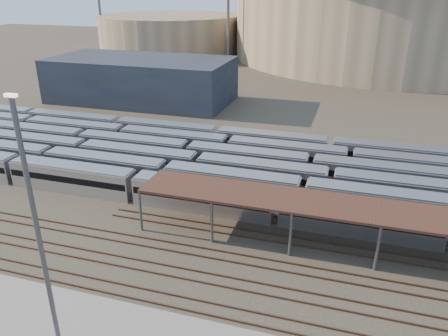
% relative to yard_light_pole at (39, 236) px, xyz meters
% --- Properties ---
extents(ground, '(420.00, 420.00, 0.00)m').
position_rel_yard_light_pole_xyz_m(ground, '(5.95, 16.70, -10.39)').
color(ground, '#383026').
rests_on(ground, ground).
extents(apron, '(50.00, 9.00, 0.20)m').
position_rel_yard_light_pole_xyz_m(apron, '(0.95, 1.70, -10.29)').
color(apron, gray).
rests_on(apron, ground).
extents(subway_trains, '(130.77, 23.90, 3.60)m').
position_rel_yard_light_pole_xyz_m(subway_trains, '(3.68, 35.20, -8.59)').
color(subway_trains, '#BCBCC1').
rests_on(subway_trains, ground).
extents(inspection_shed, '(60.30, 6.00, 5.30)m').
position_rel_yard_light_pole_xyz_m(inspection_shed, '(27.95, 20.70, -5.41)').
color(inspection_shed, '#56555A').
rests_on(inspection_shed, ground).
extents(empty_tracks, '(170.00, 9.62, 0.18)m').
position_rel_yard_light_pole_xyz_m(empty_tracks, '(5.95, 11.70, -10.30)').
color(empty_tracks, '#4C3323').
rests_on(empty_tracks, ground).
extents(stadium, '(124.00, 124.00, 32.50)m').
position_rel_yard_light_pole_xyz_m(stadium, '(30.95, 156.70, 6.08)').
color(stadium, gray).
rests_on(stadium, ground).
extents(secondary_arena, '(56.00, 56.00, 14.00)m').
position_rel_yard_light_pole_xyz_m(secondary_arena, '(-54.05, 146.70, -3.39)').
color(secondary_arena, gray).
rests_on(secondary_arena, ground).
extents(service_building, '(42.00, 20.00, 10.00)m').
position_rel_yard_light_pole_xyz_m(service_building, '(-29.05, 71.70, -5.39)').
color(service_building, '#1E232D').
rests_on(service_building, ground).
extents(floodlight_0, '(4.00, 1.00, 38.40)m').
position_rel_yard_light_pole_xyz_m(floodlight_0, '(-24.05, 126.70, 10.26)').
color(floodlight_0, '#56555A').
rests_on(floodlight_0, ground).
extents(yard_light_pole, '(0.81, 0.36, 20.22)m').
position_rel_yard_light_pole_xyz_m(yard_light_pole, '(0.00, 0.00, 0.00)').
color(yard_light_pole, '#56555A').
rests_on(yard_light_pole, apron).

